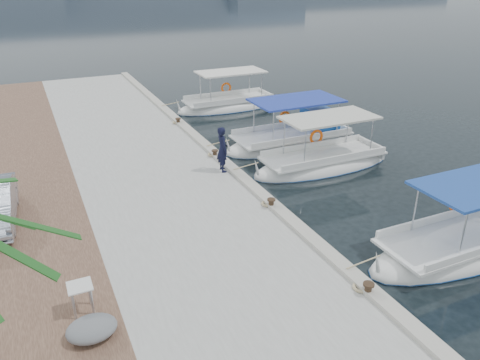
% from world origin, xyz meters
% --- Properties ---
extents(ground, '(400.00, 400.00, 0.00)m').
position_xyz_m(ground, '(0.00, 0.00, 0.00)').
color(ground, black).
rests_on(ground, ground).
extents(concrete_quay, '(6.00, 40.00, 0.50)m').
position_xyz_m(concrete_quay, '(-3.00, 5.00, 0.25)').
color(concrete_quay, '#A5A49F').
rests_on(concrete_quay, ground).
extents(quay_curb, '(0.44, 40.00, 0.12)m').
position_xyz_m(quay_curb, '(-0.22, 5.00, 0.56)').
color(quay_curb, '#AEAA9B').
rests_on(quay_curb, concrete_quay).
extents(cobblestone_strip, '(4.00, 40.00, 0.50)m').
position_xyz_m(cobblestone_strip, '(-8.00, 5.00, 0.25)').
color(cobblestone_strip, brown).
rests_on(cobblestone_strip, ground).
extents(fishing_caique_b, '(7.78, 2.34, 2.83)m').
position_xyz_m(fishing_caique_b, '(4.48, -2.56, 0.12)').
color(fishing_caique_b, white).
rests_on(fishing_caique_b, ground).
extents(fishing_caique_c, '(6.55, 2.22, 2.83)m').
position_xyz_m(fishing_caique_c, '(3.86, 4.67, 0.13)').
color(fishing_caique_c, white).
rests_on(fishing_caique_c, ground).
extents(fishing_caique_d, '(6.89, 2.62, 2.83)m').
position_xyz_m(fishing_caique_d, '(4.14, 7.58, 0.19)').
color(fishing_caique_d, white).
rests_on(fishing_caique_d, ground).
extents(fishing_caique_e, '(6.58, 2.28, 2.83)m').
position_xyz_m(fishing_caique_e, '(3.88, 14.75, 0.12)').
color(fishing_caique_e, white).
rests_on(fishing_caique_e, ground).
extents(mooring_bollards, '(0.28, 20.28, 0.33)m').
position_xyz_m(mooring_bollards, '(-0.35, 1.50, 0.69)').
color(mooring_bollards, black).
rests_on(mooring_bollards, concrete_quay).
extents(fisherman, '(0.48, 0.69, 1.80)m').
position_xyz_m(fisherman, '(-0.60, 5.06, 1.40)').
color(fisherman, black).
rests_on(fisherman, concrete_quay).
extents(tarp_bundle, '(1.10, 0.90, 0.40)m').
position_xyz_m(tarp_bundle, '(-6.71, -2.13, 0.70)').
color(tarp_bundle, slate).
rests_on(tarp_bundle, cobblestone_strip).
extents(folding_table, '(0.55, 0.55, 0.73)m').
position_xyz_m(folding_table, '(-6.77, -1.20, 1.02)').
color(folding_table, silver).
rests_on(folding_table, cobblestone_strip).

